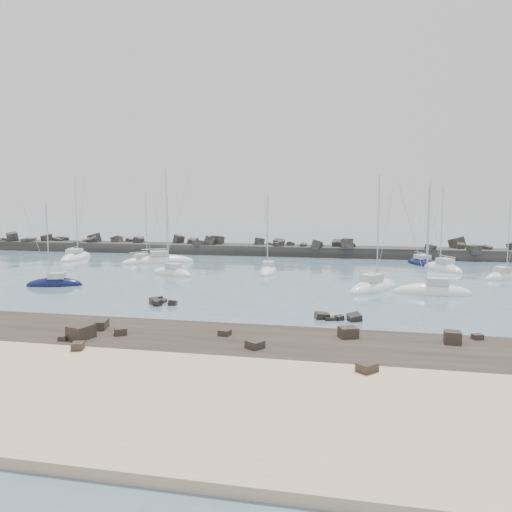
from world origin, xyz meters
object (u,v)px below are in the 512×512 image
at_px(sailboat_6, 268,272).
at_px(sailboat_9, 433,292).
at_px(sailboat_8, 424,264).
at_px(sailboat_5, 172,274).
at_px(sailboat_3, 144,262).
at_px(sailboat_10, 443,269).
at_px(sailboat_2, 54,285).
at_px(sailboat_12, 504,277).
at_px(sailboat_4, 162,262).
at_px(sailboat_7, 373,288).
at_px(sailboat_1, 76,258).

relative_size(sailboat_6, sailboat_9, 0.88).
bearing_deg(sailboat_8, sailboat_9, -94.46).
xyz_separation_m(sailboat_5, sailboat_9, (33.72, -7.42, 0.01)).
bearing_deg(sailboat_6, sailboat_9, -29.97).
distance_m(sailboat_3, sailboat_10, 47.39).
height_order(sailboat_6, sailboat_8, sailboat_8).
relative_size(sailboat_2, sailboat_3, 0.87).
xyz_separation_m(sailboat_6, sailboat_12, (31.70, 1.57, -0.00)).
xyz_separation_m(sailboat_3, sailboat_4, (2.91, 0.93, 0.02)).
distance_m(sailboat_2, sailboat_6, 28.46).
distance_m(sailboat_3, sailboat_6, 23.46).
bearing_deg(sailboat_12, sailboat_7, -144.68).
height_order(sailboat_8, sailboat_9, sailboat_8).
bearing_deg(sailboat_9, sailboat_10, 78.42).
xyz_separation_m(sailboat_3, sailboat_10, (47.38, 0.95, 0.03)).
bearing_deg(sailboat_12, sailboat_8, 126.28).
distance_m(sailboat_8, sailboat_9, 25.70).
distance_m(sailboat_1, sailboat_3, 14.44).
bearing_deg(sailboat_1, sailboat_12, -6.89).
bearing_deg(sailboat_6, sailboat_4, 157.75).
height_order(sailboat_3, sailboat_9, sailboat_9).
xyz_separation_m(sailboat_2, sailboat_8, (46.43, 29.57, -0.01)).
distance_m(sailboat_9, sailboat_10, 20.45).
bearing_deg(sailboat_3, sailboat_1, 168.90).
xyz_separation_m(sailboat_3, sailboat_7, (36.85, -17.67, 0.02)).
xyz_separation_m(sailboat_4, sailboat_10, (44.47, 0.02, 0.01)).
bearing_deg(sailboat_4, sailboat_2, -99.64).
bearing_deg(sailboat_2, sailboat_1, 116.76).
bearing_deg(sailboat_7, sailboat_4, 151.28).
distance_m(sailboat_4, sailboat_10, 44.47).
distance_m(sailboat_4, sailboat_7, 38.70).
distance_m(sailboat_3, sailboat_7, 40.87).
height_order(sailboat_2, sailboat_12, sailboat_12).
height_order(sailboat_6, sailboat_12, sailboat_6).
height_order(sailboat_2, sailboat_8, sailboat_8).
bearing_deg(sailboat_6, sailboat_5, -160.17).
xyz_separation_m(sailboat_4, sailboat_7, (33.94, -18.60, 0.00)).
xyz_separation_m(sailboat_4, sailboat_8, (42.36, 5.61, -0.02)).
bearing_deg(sailboat_1, sailboat_7, -21.84).
xyz_separation_m(sailboat_4, sailboat_9, (40.36, -20.01, 0.01)).
relative_size(sailboat_3, sailboat_6, 1.03).
bearing_deg(sailboat_5, sailboat_1, 148.68).
bearing_deg(sailboat_4, sailboat_9, -26.37).
relative_size(sailboat_7, sailboat_9, 1.07).
distance_m(sailboat_9, sailboat_12, 17.39).
bearing_deg(sailboat_7, sailboat_1, 158.16).
xyz_separation_m(sailboat_4, sailboat_12, (51.17, -6.39, -0.01)).
xyz_separation_m(sailboat_2, sailboat_10, (48.54, 23.97, 0.01)).
xyz_separation_m(sailboat_2, sailboat_7, (38.01, 5.36, 0.01)).
relative_size(sailboat_10, sailboat_12, 1.18).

